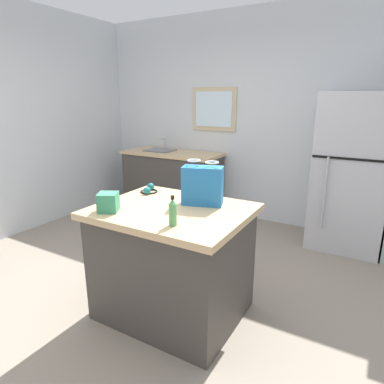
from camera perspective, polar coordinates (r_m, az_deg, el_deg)
ground at (r=2.98m, az=-7.48°, el=-18.55°), size 5.97×5.97×0.00m
back_wall at (r=4.68m, az=10.96°, el=12.18°), size 4.84×0.13×2.79m
kitchen_island at (r=2.65m, az=-3.32°, el=-11.78°), size 1.13×0.91×0.89m
refrigerator at (r=4.10m, az=25.64°, el=2.94°), size 0.76×0.68×1.74m
sink_counter at (r=4.99m, az=-3.42°, el=1.83°), size 1.46×0.63×1.10m
shopping_bag at (r=2.52m, az=1.82°, el=1.16°), size 0.33×0.23×0.34m
small_box at (r=2.46m, az=-14.17°, el=-1.72°), size 0.18×0.18×0.14m
bottle at (r=2.12m, az=-3.32°, el=-3.51°), size 0.05×0.05×0.20m
ear_defenders at (r=2.90m, az=-7.39°, el=0.40°), size 0.20×0.20×0.06m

